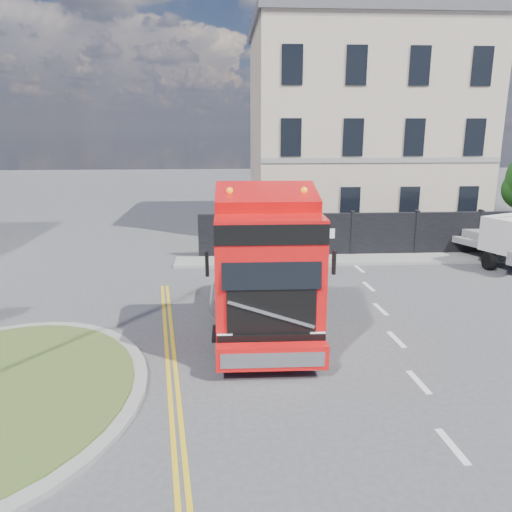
{
  "coord_description": "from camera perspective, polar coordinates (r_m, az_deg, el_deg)",
  "views": [
    {
      "loc": [
        -1.77,
        -13.04,
        5.73
      ],
      "look_at": [
        -0.82,
        2.24,
        1.8
      ],
      "focal_mm": 35.0,
      "sensor_mm": 36.0,
      "label": 1
    }
  ],
  "objects": [
    {
      "name": "ground",
      "position": [
        14.36,
        3.87,
        -9.16
      ],
      "size": [
        120.0,
        120.0,
        0.0
      ],
      "primitive_type": "plane",
      "color": "#424244",
      "rests_on": "ground"
    },
    {
      "name": "hoarding_fence",
      "position": [
        24.03,
        16.8,
        2.42
      ],
      "size": [
        18.8,
        0.25,
        2.0
      ],
      "color": "black",
      "rests_on": "ground"
    },
    {
      "name": "georgian_building",
      "position": [
        30.55,
        11.54,
        14.2
      ],
      "size": [
        12.3,
        10.3,
        12.8
      ],
      "color": "#C4B39C",
      "rests_on": "ground"
    },
    {
      "name": "pavement_far",
      "position": [
        23.23,
        16.11,
        -0.31
      ],
      "size": [
        20.0,
        1.6,
        0.12
      ],
      "primitive_type": "cube",
      "color": "gray",
      "rests_on": "ground"
    },
    {
      "name": "truck",
      "position": [
        13.55,
        1.09,
        -2.13
      ],
      "size": [
        2.7,
        7.02,
        4.19
      ],
      "rotation": [
        0.0,
        0.0,
        -0.01
      ],
      "color": "black",
      "rests_on": "ground"
    },
    {
      "name": "flatbed_pickup",
      "position": [
        23.78,
        26.77,
        1.79
      ],
      "size": [
        3.99,
        5.76,
        2.18
      ],
      "rotation": [
        0.0,
        0.0,
        0.41
      ],
      "color": "slate",
      "rests_on": "ground"
    }
  ]
}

